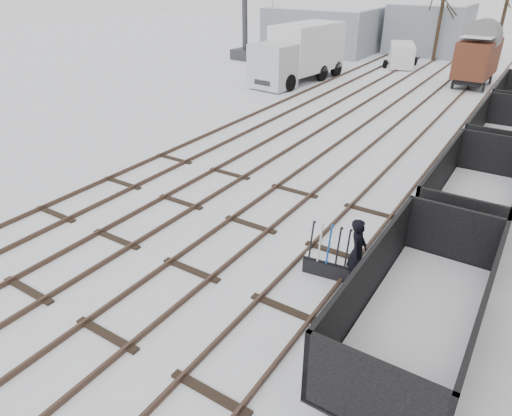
{
  "coord_description": "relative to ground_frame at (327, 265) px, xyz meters",
  "views": [
    {
      "loc": [
        7.14,
        -7.76,
        7.52
      ],
      "look_at": [
        0.71,
        2.23,
        1.2
      ],
      "focal_mm": 32.0,
      "sensor_mm": 36.0,
      "label": 1
    }
  ],
  "objects": [
    {
      "name": "freight_wagon_a",
      "position": [
        2.77,
        -1.76,
        0.62
      ],
      "size": [
        2.33,
        5.82,
        2.38
      ],
      "color": "black",
      "rests_on": "ground"
    },
    {
      "name": "tracks",
      "position": [
        -3.23,
        11.75,
        -0.21
      ],
      "size": [
        13.9,
        52.0,
        0.16
      ],
      "color": "black",
      "rests_on": "ground"
    },
    {
      "name": "shed_left",
      "position": [
        -16.23,
        34.08,
        1.76
      ],
      "size": [
        10.0,
        8.0,
        4.1
      ],
      "color": "gray",
      "rests_on": "ground"
    },
    {
      "name": "crane",
      "position": [
        -20.23,
        26.27,
        2.32
      ],
      "size": [
        2.1,
        5.81,
        9.91
      ],
      "rotation": [
        0.0,
        0.0,
        -0.07
      ],
      "color": "#303135",
      "rests_on": "ground"
    },
    {
      "name": "freight_wagon_b",
      "position": [
        2.77,
        4.64,
        0.62
      ],
      "size": [
        2.33,
        5.82,
        2.38
      ],
      "color": "black",
      "rests_on": "ground"
    },
    {
      "name": "lorry",
      "position": [
        -11.89,
        20.62,
        1.73
      ],
      "size": [
        3.53,
        8.84,
        3.91
      ],
      "rotation": [
        0.0,
        0.0,
        -0.12
      ],
      "color": "black",
      "rests_on": "ground"
    },
    {
      "name": "freight_wagon_c",
      "position": [
        2.77,
        11.04,
        0.62
      ],
      "size": [
        2.33,
        5.82,
        2.38
      ],
      "color": "black",
      "rests_on": "ground"
    },
    {
      "name": "worker",
      "position": [
        0.75,
        0.1,
        0.66
      ],
      "size": [
        0.53,
        0.74,
        1.88
      ],
      "primitive_type": "imported",
      "rotation": [
        0.0,
        0.0,
        1.69
      ],
      "color": "black",
      "rests_on": "ground"
    },
    {
      "name": "ground",
      "position": [
        -3.23,
        -1.92,
        -0.28
      ],
      "size": [
        120.0,
        120.0,
        0.0
      ],
      "primitive_type": "plane",
      "color": "white",
      "rests_on": "ground"
    },
    {
      "name": "panel_van",
      "position": [
        -7.29,
        30.23,
        0.68
      ],
      "size": [
        3.14,
        4.58,
        1.86
      ],
      "rotation": [
        0.0,
        0.0,
        0.35
      ],
      "color": "white",
      "rests_on": "ground"
    },
    {
      "name": "box_van_wagon",
      "position": [
        -0.87,
        25.84,
        1.73
      ],
      "size": [
        2.59,
        4.62,
        3.45
      ],
      "rotation": [
        0.0,
        0.0,
        -0.05
      ],
      "color": "black",
      "rests_on": "ground"
    },
    {
      "name": "tree_far_right",
      "position": [
        -1.13,
        37.95,
        3.68
      ],
      "size": [
        0.3,
        0.3,
        7.93
      ],
      "primitive_type": "cylinder",
      "color": "black",
      "rests_on": "ground"
    },
    {
      "name": "ground_frame",
      "position": [
        0.0,
        0.0,
        0.0
      ],
      "size": [
        1.34,
        0.58,
        1.49
      ],
      "rotation": [
        0.0,
        0.0,
        0.12
      ],
      "color": "black",
      "rests_on": "ground"
    },
    {
      "name": "shed_right",
      "position": [
        -7.23,
        38.08,
        1.96
      ],
      "size": [
        7.0,
        6.0,
        4.5
      ],
      "color": "gray",
      "rests_on": "ground"
    },
    {
      "name": "tree_far_left",
      "position": [
        -5.57,
        34.22,
        2.92
      ],
      "size": [
        0.3,
        0.3,
        6.4
      ],
      "primitive_type": "cylinder",
      "color": "black",
      "rests_on": "ground"
    }
  ]
}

